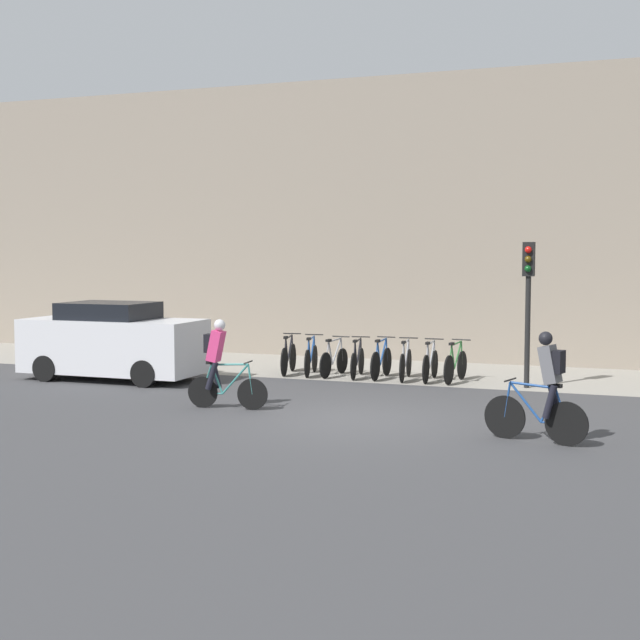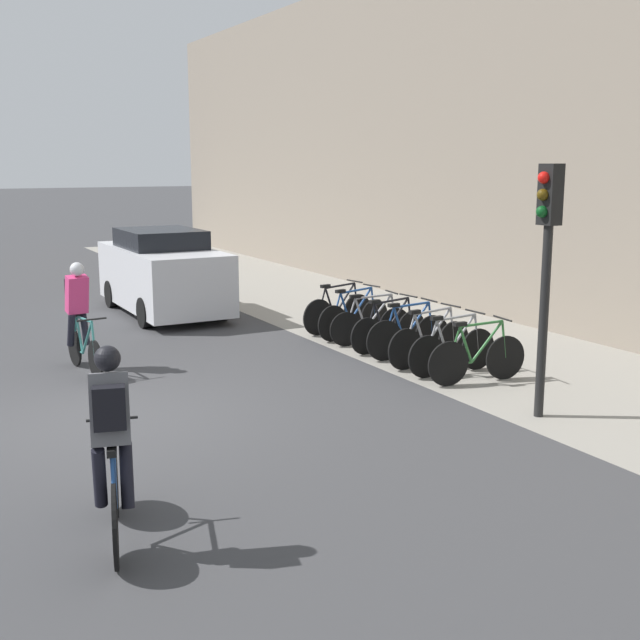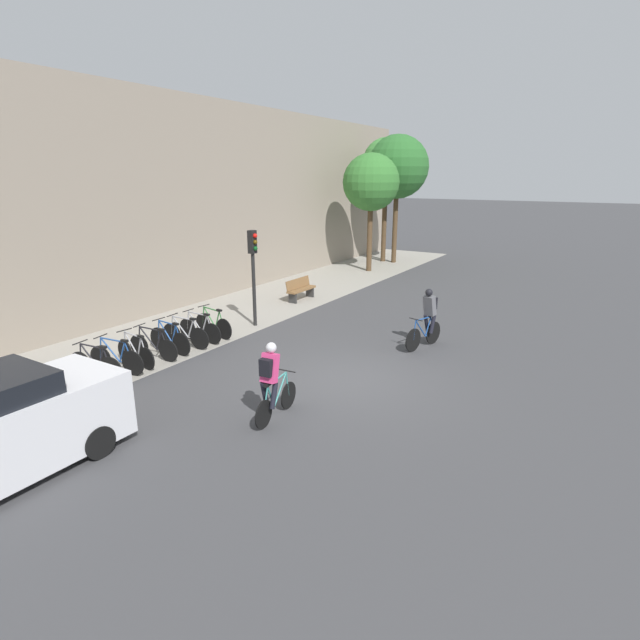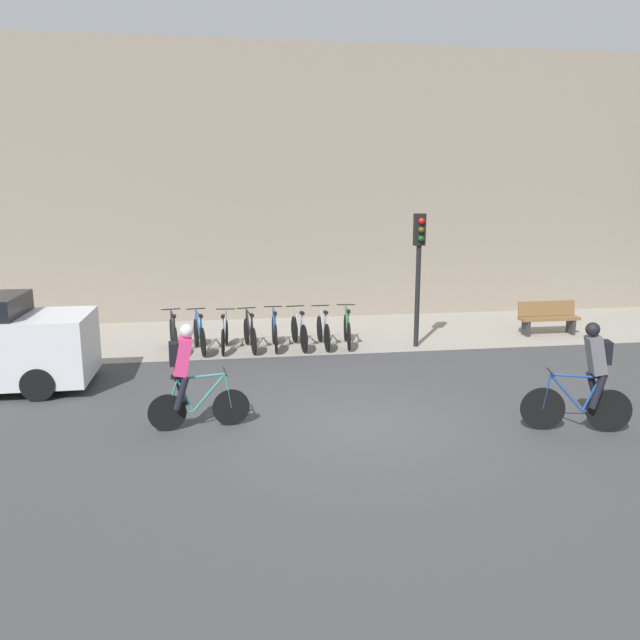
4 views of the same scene
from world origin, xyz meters
TOP-DOWN VIEW (x-y plane):
  - ground at (0.00, 0.00)m, footprint 200.00×200.00m
  - kerb_strip at (0.00, 6.75)m, footprint 44.00×4.50m
  - building_facade at (0.00, 9.30)m, footprint 44.00×0.60m
  - cyclist_pink at (-2.76, 0.25)m, footprint 1.63×0.48m
  - cyclist_grey at (3.55, -0.83)m, footprint 1.69×0.60m
  - parked_bike_0 at (-3.36, 5.33)m, footprint 0.46×1.69m
  - parked_bike_1 at (-2.75, 5.33)m, footprint 0.49×1.72m
  - parked_bike_2 at (-2.15, 5.33)m, footprint 0.46×1.64m
  - parked_bike_3 at (-1.55, 5.33)m, footprint 0.46×1.70m
  - parked_bike_4 at (-0.94, 5.33)m, footprint 0.46×1.66m
  - parked_bike_5 at (-0.34, 5.33)m, footprint 0.46×1.73m
  - parked_bike_6 at (0.26, 5.33)m, footprint 0.46×1.70m
  - parked_bike_7 at (0.87, 5.33)m, footprint 0.46×1.69m
  - traffic_light_pole at (2.55, 4.98)m, footprint 0.26×0.30m
  - bench at (6.45, 5.72)m, footprint 1.62×0.44m

SIDE VIEW (x-z plane):
  - ground at x=0.00m, z-range 0.00..0.00m
  - kerb_strip at x=0.00m, z-range 0.00..0.01m
  - parked_bike_2 at x=-2.15m, z-range -0.09..0.86m
  - parked_bike_3 at x=-1.55m, z-range -0.09..0.87m
  - parked_bike_6 at x=0.26m, z-range -0.08..0.89m
  - parked_bike_5 at x=-0.34m, z-range -0.08..0.89m
  - parked_bike_7 at x=0.87m, z-range -0.08..0.89m
  - parked_bike_1 at x=-2.75m, z-range -0.08..0.89m
  - parked_bike_4 at x=-0.94m, z-range -0.08..0.90m
  - parked_bike_0 at x=-3.36m, z-range -0.08..0.90m
  - bench at x=6.45m, z-range 0.02..0.91m
  - cyclist_grey at x=3.55m, z-range 0.05..1.84m
  - cyclist_pink at x=-2.76m, z-range 0.07..1.82m
  - traffic_light_pole at x=2.55m, z-range 0.64..3.91m
  - building_facade at x=0.00m, z-range 0.00..7.94m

